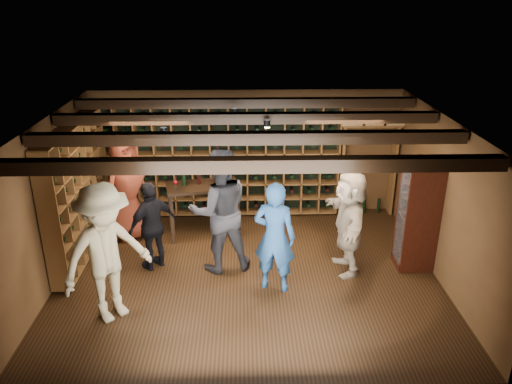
{
  "coord_description": "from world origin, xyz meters",
  "views": [
    {
      "loc": [
        -0.07,
        -6.96,
        4.28
      ],
      "look_at": [
        0.13,
        0.2,
        1.35
      ],
      "focal_mm": 35.0,
      "sensor_mm": 36.0,
      "label": 1
    }
  ],
  "objects_px": {
    "man_grey_suit": "(220,211)",
    "guest_red_floral": "(127,189)",
    "display_cabinet": "(417,219)",
    "man_blue_shirt": "(275,237)",
    "guest_beige": "(349,222)",
    "guest_woman_black": "(153,226)",
    "guest_khaki": "(106,253)",
    "tasting_table": "(203,191)"
  },
  "relations": [
    {
      "from": "guest_khaki",
      "to": "tasting_table",
      "type": "xyz_separation_m",
      "value": [
        1.1,
        2.53,
        -0.14
      ]
    },
    {
      "from": "guest_woman_black",
      "to": "tasting_table",
      "type": "bearing_deg",
      "value": -164.74
    },
    {
      "from": "man_blue_shirt",
      "to": "guest_woman_black",
      "type": "height_order",
      "value": "man_blue_shirt"
    },
    {
      "from": "display_cabinet",
      "to": "man_grey_suit",
      "type": "relative_size",
      "value": 0.86
    },
    {
      "from": "guest_beige",
      "to": "tasting_table",
      "type": "relative_size",
      "value": 1.22
    },
    {
      "from": "display_cabinet",
      "to": "tasting_table",
      "type": "distance_m",
      "value": 3.75
    },
    {
      "from": "man_blue_shirt",
      "to": "tasting_table",
      "type": "xyz_separation_m",
      "value": [
        -1.2,
        1.87,
        -0.01
      ]
    },
    {
      "from": "man_grey_suit",
      "to": "guest_red_floral",
      "type": "height_order",
      "value": "man_grey_suit"
    },
    {
      "from": "man_blue_shirt",
      "to": "tasting_table",
      "type": "distance_m",
      "value": 2.22
    },
    {
      "from": "guest_red_floral",
      "to": "guest_beige",
      "type": "xyz_separation_m",
      "value": [
        3.74,
        -1.24,
        -0.11
      ]
    },
    {
      "from": "guest_khaki",
      "to": "man_blue_shirt",
      "type": "bearing_deg",
      "value": -27.1
    },
    {
      "from": "man_grey_suit",
      "to": "guest_khaki",
      "type": "relative_size",
      "value": 1.02
    },
    {
      "from": "guest_woman_black",
      "to": "tasting_table",
      "type": "xyz_separation_m",
      "value": [
        0.72,
        1.19,
        0.1
      ]
    },
    {
      "from": "display_cabinet",
      "to": "guest_woman_black",
      "type": "relative_size",
      "value": 1.17
    },
    {
      "from": "display_cabinet",
      "to": "guest_khaki",
      "type": "relative_size",
      "value": 0.88
    },
    {
      "from": "display_cabinet",
      "to": "guest_beige",
      "type": "xyz_separation_m",
      "value": [
        -1.12,
        -0.09,
        -0.0
      ]
    },
    {
      "from": "guest_red_floral",
      "to": "guest_khaki",
      "type": "relative_size",
      "value": 0.97
    },
    {
      "from": "man_grey_suit",
      "to": "tasting_table",
      "type": "height_order",
      "value": "man_grey_suit"
    },
    {
      "from": "guest_beige",
      "to": "man_grey_suit",
      "type": "bearing_deg",
      "value": -95.08
    },
    {
      "from": "guest_red_floral",
      "to": "guest_khaki",
      "type": "bearing_deg",
      "value": -138.8
    },
    {
      "from": "man_blue_shirt",
      "to": "guest_beige",
      "type": "relative_size",
      "value": 1.02
    },
    {
      "from": "display_cabinet",
      "to": "man_blue_shirt",
      "type": "xyz_separation_m",
      "value": [
        -2.33,
        -0.6,
        0.01
      ]
    },
    {
      "from": "display_cabinet",
      "to": "man_blue_shirt",
      "type": "relative_size",
      "value": 1.01
    },
    {
      "from": "guest_woman_black",
      "to": "man_grey_suit",
      "type": "bearing_deg",
      "value": 133.66
    },
    {
      "from": "man_grey_suit",
      "to": "tasting_table",
      "type": "xyz_separation_m",
      "value": [
        -0.37,
        1.24,
        -0.17
      ]
    },
    {
      "from": "man_blue_shirt",
      "to": "guest_beige",
      "type": "xyz_separation_m",
      "value": [
        1.21,
        0.51,
        -0.02
      ]
    },
    {
      "from": "man_grey_suit",
      "to": "tasting_table",
      "type": "distance_m",
      "value": 1.31
    },
    {
      "from": "guest_red_floral",
      "to": "man_blue_shirt",
      "type": "bearing_deg",
      "value": -88.96
    },
    {
      "from": "man_grey_suit",
      "to": "guest_khaki",
      "type": "height_order",
      "value": "man_grey_suit"
    },
    {
      "from": "guest_woman_black",
      "to": "guest_beige",
      "type": "xyz_separation_m",
      "value": [
        3.13,
        -0.17,
        0.1
      ]
    },
    {
      "from": "guest_woman_black",
      "to": "guest_khaki",
      "type": "xyz_separation_m",
      "value": [
        -0.38,
        -1.33,
        0.25
      ]
    },
    {
      "from": "tasting_table",
      "to": "guest_khaki",
      "type": "bearing_deg",
      "value": -124.73
    },
    {
      "from": "man_blue_shirt",
      "to": "man_grey_suit",
      "type": "relative_size",
      "value": 0.85
    },
    {
      "from": "guest_khaki",
      "to": "guest_beige",
      "type": "height_order",
      "value": "guest_khaki"
    },
    {
      "from": "display_cabinet",
      "to": "man_blue_shirt",
      "type": "bearing_deg",
      "value": -165.57
    },
    {
      "from": "man_grey_suit",
      "to": "guest_woman_black",
      "type": "xyz_separation_m",
      "value": [
        -1.09,
        0.05,
        -0.27
      ]
    },
    {
      "from": "display_cabinet",
      "to": "guest_woman_black",
      "type": "distance_m",
      "value": 4.25
    },
    {
      "from": "guest_red_floral",
      "to": "guest_woman_black",
      "type": "relative_size",
      "value": 1.29
    },
    {
      "from": "tasting_table",
      "to": "guest_woman_black",
      "type": "bearing_deg",
      "value": -132.38
    },
    {
      "from": "display_cabinet",
      "to": "guest_red_floral",
      "type": "distance_m",
      "value": 5.0
    },
    {
      "from": "man_grey_suit",
      "to": "guest_khaki",
      "type": "distance_m",
      "value": 1.95
    },
    {
      "from": "man_grey_suit",
      "to": "guest_khaki",
      "type": "xyz_separation_m",
      "value": [
        -1.46,
        -1.28,
        -0.02
      ]
    }
  ]
}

